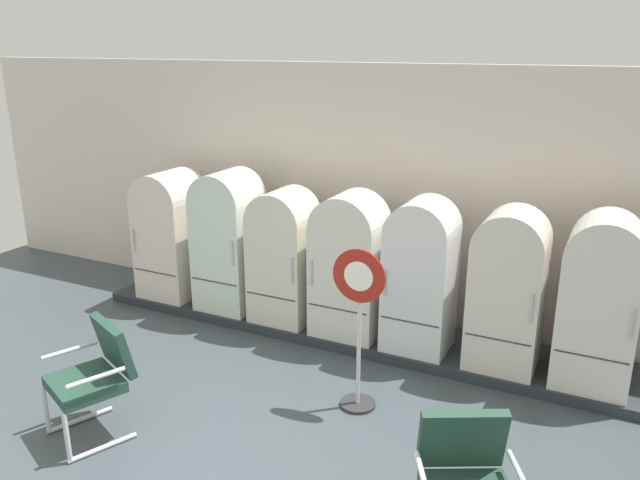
{
  "coord_description": "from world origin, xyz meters",
  "views": [
    {
      "loc": [
        2.47,
        -2.81,
        3.11
      ],
      "look_at": [
        -0.29,
        2.75,
        1.14
      ],
      "focal_mm": 35.26,
      "sensor_mm": 36.0,
      "label": 1
    }
  ],
  "objects_px": {
    "refrigerator_4": "(421,271)",
    "refrigerator_5": "(508,285)",
    "refrigerator_1": "(229,236)",
    "refrigerator_6": "(600,296)",
    "refrigerator_0": "(171,230)",
    "refrigerator_2": "(284,252)",
    "refrigerator_3": "(349,261)",
    "armchair_left": "(95,372)",
    "sign_stand": "(358,331)"
  },
  "relations": [
    {
      "from": "refrigerator_4",
      "to": "refrigerator_5",
      "type": "height_order",
      "value": "refrigerator_4"
    },
    {
      "from": "refrigerator_1",
      "to": "refrigerator_4",
      "type": "distance_m",
      "value": 2.31
    },
    {
      "from": "refrigerator_0",
      "to": "refrigerator_1",
      "type": "relative_size",
      "value": 0.95
    },
    {
      "from": "refrigerator_0",
      "to": "refrigerator_2",
      "type": "bearing_deg",
      "value": -1.53
    },
    {
      "from": "refrigerator_1",
      "to": "refrigerator_3",
      "type": "distance_m",
      "value": 1.54
    },
    {
      "from": "refrigerator_0",
      "to": "refrigerator_2",
      "type": "distance_m",
      "value": 1.6
    },
    {
      "from": "refrigerator_1",
      "to": "refrigerator_2",
      "type": "relative_size",
      "value": 1.09
    },
    {
      "from": "refrigerator_5",
      "to": "sign_stand",
      "type": "bearing_deg",
      "value": -131.31
    },
    {
      "from": "refrigerator_2",
      "to": "refrigerator_6",
      "type": "height_order",
      "value": "refrigerator_6"
    },
    {
      "from": "refrigerator_4",
      "to": "refrigerator_5",
      "type": "distance_m",
      "value": 0.85
    },
    {
      "from": "refrigerator_6",
      "to": "armchair_left",
      "type": "distance_m",
      "value": 4.39
    },
    {
      "from": "refrigerator_0",
      "to": "sign_stand",
      "type": "relative_size",
      "value": 1.04
    },
    {
      "from": "refrigerator_3",
      "to": "refrigerator_6",
      "type": "distance_m",
      "value": 2.42
    },
    {
      "from": "refrigerator_1",
      "to": "armchair_left",
      "type": "relative_size",
      "value": 1.7
    },
    {
      "from": "refrigerator_1",
      "to": "refrigerator_4",
      "type": "relative_size",
      "value": 1.04
    },
    {
      "from": "refrigerator_0",
      "to": "refrigerator_5",
      "type": "height_order",
      "value": "refrigerator_5"
    },
    {
      "from": "refrigerator_1",
      "to": "sign_stand",
      "type": "distance_m",
      "value": 2.46
    },
    {
      "from": "refrigerator_4",
      "to": "refrigerator_1",
      "type": "bearing_deg",
      "value": 179.17
    },
    {
      "from": "refrigerator_0",
      "to": "refrigerator_4",
      "type": "height_order",
      "value": "refrigerator_4"
    },
    {
      "from": "refrigerator_0",
      "to": "armchair_left",
      "type": "relative_size",
      "value": 1.61
    },
    {
      "from": "refrigerator_1",
      "to": "refrigerator_2",
      "type": "distance_m",
      "value": 0.75
    },
    {
      "from": "refrigerator_0",
      "to": "refrigerator_4",
      "type": "bearing_deg",
      "value": -0.9
    },
    {
      "from": "refrigerator_4",
      "to": "refrigerator_3",
      "type": "bearing_deg",
      "value": -179.86
    },
    {
      "from": "refrigerator_4",
      "to": "refrigerator_5",
      "type": "relative_size",
      "value": 1.0
    },
    {
      "from": "refrigerator_5",
      "to": "refrigerator_3",
      "type": "bearing_deg",
      "value": -179.78
    },
    {
      "from": "refrigerator_2",
      "to": "refrigerator_3",
      "type": "relative_size",
      "value": 0.97
    },
    {
      "from": "refrigerator_1",
      "to": "refrigerator_4",
      "type": "bearing_deg",
      "value": -0.83
    },
    {
      "from": "refrigerator_0",
      "to": "refrigerator_2",
      "type": "relative_size",
      "value": 1.04
    },
    {
      "from": "refrigerator_0",
      "to": "armchair_left",
      "type": "distance_m",
      "value": 2.82
    },
    {
      "from": "refrigerator_1",
      "to": "sign_stand",
      "type": "bearing_deg",
      "value": -29.23
    },
    {
      "from": "refrigerator_1",
      "to": "armchair_left",
      "type": "height_order",
      "value": "refrigerator_1"
    },
    {
      "from": "refrigerator_5",
      "to": "armchair_left",
      "type": "height_order",
      "value": "refrigerator_5"
    },
    {
      "from": "refrigerator_0",
      "to": "refrigerator_4",
      "type": "relative_size",
      "value": 0.99
    },
    {
      "from": "refrigerator_1",
      "to": "sign_stand",
      "type": "height_order",
      "value": "refrigerator_1"
    },
    {
      "from": "refrigerator_0",
      "to": "refrigerator_1",
      "type": "height_order",
      "value": "refrigerator_1"
    },
    {
      "from": "refrigerator_6",
      "to": "refrigerator_1",
      "type": "bearing_deg",
      "value": -179.87
    },
    {
      "from": "refrigerator_1",
      "to": "refrigerator_5",
      "type": "distance_m",
      "value": 3.16
    },
    {
      "from": "refrigerator_5",
      "to": "refrigerator_6",
      "type": "height_order",
      "value": "refrigerator_6"
    },
    {
      "from": "refrigerator_4",
      "to": "refrigerator_2",
      "type": "bearing_deg",
      "value": 179.75
    },
    {
      "from": "refrigerator_1",
      "to": "refrigerator_6",
      "type": "xyz_separation_m",
      "value": [
        3.96,
        0.01,
        -0.02
      ]
    },
    {
      "from": "refrigerator_3",
      "to": "sign_stand",
      "type": "bearing_deg",
      "value": -62.68
    },
    {
      "from": "refrigerator_3",
      "to": "armchair_left",
      "type": "distance_m",
      "value": 2.75
    },
    {
      "from": "refrigerator_5",
      "to": "sign_stand",
      "type": "distance_m",
      "value": 1.56
    },
    {
      "from": "refrigerator_6",
      "to": "sign_stand",
      "type": "height_order",
      "value": "refrigerator_6"
    },
    {
      "from": "refrigerator_5",
      "to": "armchair_left",
      "type": "bearing_deg",
      "value": -138.52
    },
    {
      "from": "refrigerator_1",
      "to": "refrigerator_2",
      "type": "xyz_separation_m",
      "value": [
        0.74,
        -0.03,
        -0.07
      ]
    },
    {
      "from": "refrigerator_0",
      "to": "armchair_left",
      "type": "xyz_separation_m",
      "value": [
        1.23,
        -2.51,
        -0.37
      ]
    },
    {
      "from": "armchair_left",
      "to": "refrigerator_5",
      "type": "bearing_deg",
      "value": 41.48
    },
    {
      "from": "refrigerator_1",
      "to": "armchair_left",
      "type": "xyz_separation_m",
      "value": [
        0.37,
        -2.5,
        -0.41
      ]
    },
    {
      "from": "refrigerator_5",
      "to": "refrigerator_6",
      "type": "relative_size",
      "value": 0.98
    }
  ]
}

